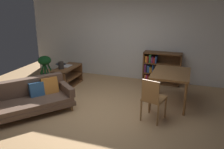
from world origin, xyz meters
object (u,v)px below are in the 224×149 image
object	(u,v)px
open_laptop	(65,65)
potted_floor_plant	(45,65)
fabric_couch	(31,97)
desk_speaker	(61,65)
dining_table	(171,76)
dining_chair_near	(153,97)
media_console	(68,76)
bookshelf	(159,68)

from	to	relation	value
open_laptop	potted_floor_plant	xyz separation A→B (m)	(-0.80, 0.15, -0.12)
potted_floor_plant	open_laptop	bearing A→B (deg)	-10.73
fabric_couch	desk_speaker	size ratio (longest dim) A/B	9.30
potted_floor_plant	dining_table	distance (m)	3.92
fabric_couch	desk_speaker	world-z (taller)	desk_speaker
open_laptop	desk_speaker	world-z (taller)	desk_speaker
desk_speaker	dining_chair_near	distance (m)	2.97
media_console	dining_chair_near	xyz separation A→B (m)	(2.72, -1.26, 0.24)
fabric_couch	media_console	xyz separation A→B (m)	(-0.07, 1.74, -0.06)
dining_chair_near	bookshelf	world-z (taller)	bookshelf
fabric_couch	desk_speaker	xyz separation A→B (m)	(-0.13, 1.52, 0.34)
open_laptop	desk_speaker	size ratio (longest dim) A/B	2.02
media_console	dining_table	bearing A→B (deg)	-5.25
media_console	desk_speaker	distance (m)	0.46
media_console	dining_table	distance (m)	3.01
dining_table	bookshelf	distance (m)	1.51
potted_floor_plant	dining_table	bearing A→B (deg)	-7.23
dining_table	bookshelf	bearing A→B (deg)	108.58
media_console	potted_floor_plant	distance (m)	0.96
dining_chair_near	open_laptop	bearing A→B (deg)	154.86
media_console	bookshelf	world-z (taller)	bookshelf
potted_floor_plant	bookshelf	size ratio (longest dim) A/B	0.70
dining_table	potted_floor_plant	bearing A→B (deg)	172.77
open_laptop	potted_floor_plant	size ratio (longest dim) A/B	0.53
media_console	open_laptop	xyz separation A→B (m)	(-0.12, 0.07, 0.31)
fabric_couch	desk_speaker	distance (m)	1.56
fabric_couch	potted_floor_plant	size ratio (longest dim) A/B	2.46
bookshelf	dining_table	bearing A→B (deg)	-71.42
media_console	dining_table	size ratio (longest dim) A/B	0.92
media_console	potted_floor_plant	xyz separation A→B (m)	(-0.91, 0.22, 0.19)
fabric_couch	dining_table	xyz separation A→B (m)	(2.90, 1.47, 0.37)
bookshelf	potted_floor_plant	bearing A→B (deg)	-164.87
media_console	bookshelf	distance (m)	2.75
fabric_couch	bookshelf	size ratio (longest dim) A/B	1.72
open_laptop	bookshelf	world-z (taller)	bookshelf
dining_table	dining_chair_near	bearing A→B (deg)	-104.22
dining_table	dining_chair_near	world-z (taller)	dining_chair_near
open_laptop	bookshelf	bearing A→B (deg)	22.34
dining_table	dining_chair_near	size ratio (longest dim) A/B	1.23
media_console	dining_chair_near	bearing A→B (deg)	-24.91
desk_speaker	potted_floor_plant	xyz separation A→B (m)	(-0.86, 0.44, -0.20)
potted_floor_plant	media_console	bearing A→B (deg)	-13.50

